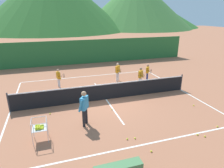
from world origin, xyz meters
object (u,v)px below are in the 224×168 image
(student_3, at_px, (148,71))
(tennis_ball_7, at_px, (198,135))
(student_2, at_px, (141,75))
(instructor, at_px, (84,105))
(student_1, at_px, (118,70))
(tennis_ball_8, at_px, (194,105))
(tennis_ball_3, at_px, (127,139))
(tennis_ball_1, at_px, (217,126))
(tennis_ball_4, at_px, (135,138))
(tennis_ball_5, at_px, (151,151))
(tennis_net, at_px, (106,91))
(student_0, at_px, (59,76))
(tennis_ball_6, at_px, (112,109))
(tennis_ball_2, at_px, (50,114))
(tennis_ball_0, at_px, (205,136))
(ball_cart, at_px, (39,127))

(student_3, relative_size, tennis_ball_7, 17.79)
(student_2, bearing_deg, instructor, -140.22)
(instructor, height_order, student_1, instructor)
(tennis_ball_8, bearing_deg, tennis_ball_3, -159.43)
(tennis_ball_1, height_order, tennis_ball_3, same)
(instructor, distance_m, student_2, 5.92)
(tennis_ball_4, height_order, tennis_ball_5, same)
(instructor, distance_m, tennis_ball_7, 4.94)
(student_2, distance_m, tennis_ball_4, 6.20)
(tennis_net, relative_size, tennis_ball_1, 152.49)
(student_1, bearing_deg, tennis_ball_7, -83.63)
(tennis_ball_1, bearing_deg, tennis_ball_7, -169.24)
(student_2, bearing_deg, tennis_ball_4, -117.32)
(student_0, bearing_deg, tennis_net, -49.90)
(student_2, height_order, tennis_ball_6, student_2)
(student_2, height_order, tennis_ball_5, student_2)
(tennis_ball_1, bearing_deg, tennis_net, 131.36)
(tennis_ball_2, distance_m, tennis_ball_6, 3.15)
(tennis_ball_0, relative_size, tennis_ball_1, 1.00)
(student_2, distance_m, tennis_ball_7, 6.09)
(student_0, bearing_deg, ball_cart, -100.56)
(instructor, relative_size, student_2, 1.22)
(tennis_ball_6, bearing_deg, tennis_ball_4, -87.51)
(tennis_ball_5, bearing_deg, tennis_ball_4, 104.31)
(tennis_net, relative_size, student_0, 8.06)
(student_3, bearing_deg, student_2, -135.38)
(student_0, xyz_separation_m, tennis_ball_2, (-0.71, -3.83, -0.74))
(student_2, distance_m, tennis_ball_6, 4.11)
(tennis_net, bearing_deg, tennis_ball_5, -86.91)
(student_2, bearing_deg, tennis_ball_2, -159.49)
(student_3, bearing_deg, tennis_ball_3, -123.13)
(student_0, height_order, student_2, student_2)
(tennis_ball_1, relative_size, tennis_ball_7, 1.00)
(tennis_ball_4, xyz_separation_m, tennis_ball_6, (-0.12, 2.71, 0.00))
(tennis_ball_3, height_order, tennis_ball_7, same)
(instructor, height_order, tennis_ball_4, instructor)
(tennis_ball_3, bearing_deg, student_1, 73.74)
(student_3, xyz_separation_m, tennis_ball_4, (-3.93, -6.56, -0.69))
(student_1, bearing_deg, ball_cart, -131.80)
(student_1, height_order, tennis_ball_2, student_1)
(student_2, relative_size, student_3, 1.11)
(tennis_ball_6, bearing_deg, tennis_ball_5, -84.45)
(tennis_ball_0, distance_m, tennis_ball_1, 1.16)
(student_3, height_order, tennis_ball_3, student_3)
(student_0, relative_size, tennis_ball_5, 18.91)
(student_2, distance_m, tennis_ball_5, 6.94)
(student_3, distance_m, tennis_ball_8, 4.84)
(ball_cart, xyz_separation_m, tennis_ball_0, (6.40, -1.84, -0.56))
(tennis_ball_8, bearing_deg, instructor, -179.12)
(ball_cart, bearing_deg, tennis_ball_6, 24.85)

